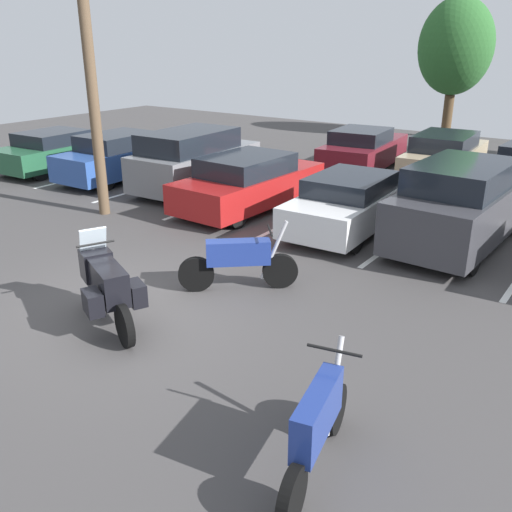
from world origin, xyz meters
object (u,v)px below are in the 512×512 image
(car_charcoal, at_px, (461,205))
(motorcycle_touring, at_px, (107,284))
(motorcycle_second, at_px, (317,426))
(car_green, at_px, (59,150))
(car_far_tan, at_px, (444,157))
(car_red, at_px, (249,182))
(car_white, at_px, (351,202))
(car_blue, at_px, (122,156))
(utility_pole, at_px, (87,35))
(car_far_maroon, at_px, (363,150))
(motorcycle_third, at_px, (239,260))
(car_grey, at_px, (194,160))

(car_charcoal, bearing_deg, motorcycle_touring, -116.20)
(motorcycle_second, relative_size, car_charcoal, 0.44)
(car_green, xyz_separation_m, car_far_tan, (11.55, 6.36, 0.08))
(motorcycle_touring, xyz_separation_m, car_green, (-10.36, 6.74, -0.03))
(car_green, distance_m, car_red, 8.31)
(car_green, height_order, car_red, car_red)
(car_white, bearing_deg, car_far_tan, 88.33)
(motorcycle_second, height_order, car_green, car_green)
(car_white, bearing_deg, car_blue, 177.56)
(car_blue, distance_m, car_far_tan, 10.56)
(car_blue, distance_m, utility_pole, 5.44)
(car_far_maroon, xyz_separation_m, utility_pole, (-3.32, -8.78, 3.72))
(motorcycle_touring, xyz_separation_m, car_far_tan, (1.19, 13.10, 0.05))
(motorcycle_second, xyz_separation_m, car_blue, (-11.92, 8.06, 0.15))
(motorcycle_third, bearing_deg, utility_pole, 163.20)
(motorcycle_touring, xyz_separation_m, motorcycle_second, (4.43, -0.98, -0.11))
(car_green, height_order, car_white, car_green)
(motorcycle_second, height_order, car_charcoal, car_charcoal)
(car_red, bearing_deg, motorcycle_touring, -73.00)
(car_grey, distance_m, car_white, 5.57)
(car_grey, bearing_deg, car_charcoal, -1.50)
(car_white, xyz_separation_m, car_far_tan, (0.19, 6.37, 0.08))
(motorcycle_touring, distance_m, car_far_tan, 13.15)
(car_grey, relative_size, car_white, 0.95)
(car_blue, bearing_deg, motorcycle_touring, -43.41)
(motorcycle_second, bearing_deg, car_far_tan, 102.97)
(car_green, relative_size, utility_pole, 0.54)
(car_blue, xyz_separation_m, car_charcoal, (10.98, 0.00, 0.20))
(motorcycle_touring, relative_size, motorcycle_second, 0.97)
(car_blue, bearing_deg, car_far_tan, 34.71)
(car_green, distance_m, car_far_tan, 13.19)
(motorcycle_touring, bearing_deg, car_grey, 121.84)
(car_blue, bearing_deg, car_red, -4.00)
(utility_pole, bearing_deg, motorcycle_second, -28.38)
(car_charcoal, bearing_deg, car_grey, 178.50)
(motorcycle_second, relative_size, car_far_maroon, 0.45)
(motorcycle_second, relative_size, car_grey, 0.48)
(motorcycle_second, relative_size, car_white, 0.45)
(car_far_tan, bearing_deg, car_green, -151.16)
(motorcycle_third, xyz_separation_m, car_white, (0.07, 4.42, 0.09))
(motorcycle_third, distance_m, car_far_tan, 10.80)
(car_grey, relative_size, car_far_maroon, 0.94)
(car_grey, height_order, car_charcoal, car_charcoal)
(car_far_tan, xyz_separation_m, utility_pole, (-6.08, -9.04, 3.69))
(motorcycle_third, xyz_separation_m, car_blue, (-8.42, 4.78, 0.16))
(car_green, height_order, car_charcoal, car_charcoal)
(motorcycle_touring, xyz_separation_m, car_red, (-2.05, 6.70, 0.02))
(car_red, relative_size, car_white, 1.03)
(car_green, relative_size, car_far_tan, 0.97)
(motorcycle_second, distance_m, car_white, 8.43)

